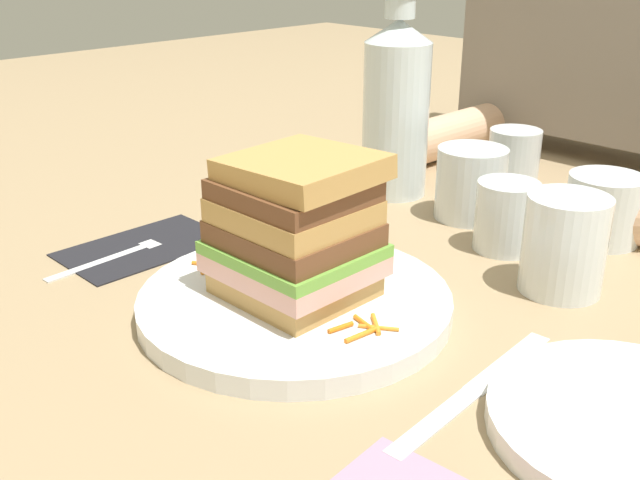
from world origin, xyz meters
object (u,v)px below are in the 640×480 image
(knife, at_px, (471,392))
(empty_tumbler_0, at_px, (604,209))
(sandwich, at_px, (295,229))
(juice_glass, at_px, (563,251))
(empty_tumbler_1, at_px, (506,216))
(side_plate, at_px, (635,424))
(main_plate, at_px, (295,302))
(empty_tumbler_2, at_px, (513,164))
(napkin_dark, at_px, (144,246))
(empty_tumbler_3, at_px, (471,183))
(fork, at_px, (125,250))
(water_bottle, at_px, (396,105))

(knife, xyz_separation_m, empty_tumbler_0, (-0.07, 0.33, 0.03))
(sandwich, relative_size, knife, 0.61)
(juice_glass, height_order, empty_tumbler_1, juice_glass)
(empty_tumbler_1, height_order, side_plate, empty_tumbler_1)
(knife, height_order, empty_tumbler_1, empty_tumbler_1)
(main_plate, xyz_separation_m, empty_tumbler_0, (0.11, 0.34, 0.03))
(juice_glass, height_order, empty_tumbler_2, juice_glass)
(empty_tumbler_2, bearing_deg, knife, -61.20)
(juice_glass, bearing_deg, empty_tumbler_0, 101.92)
(knife, bearing_deg, juice_glass, 101.69)
(sandwich, height_order, juice_glass, sandwich)
(sandwich, relative_size, napkin_dark, 0.76)
(sandwich, xyz_separation_m, juice_glass, (0.14, 0.20, -0.04))
(sandwich, height_order, empty_tumbler_3, sandwich)
(empty_tumbler_1, relative_size, empty_tumbler_2, 0.86)
(sandwich, bearing_deg, fork, -169.23)
(main_plate, height_order, knife, main_plate)
(fork, height_order, empty_tumbler_3, empty_tumbler_3)
(napkin_dark, distance_m, fork, 0.02)
(juice_glass, bearing_deg, water_bottle, 160.56)
(juice_glass, bearing_deg, empty_tumbler_3, 150.05)
(juice_glass, xyz_separation_m, side_plate, (0.14, -0.16, -0.03))
(sandwich, xyz_separation_m, knife, (0.18, 0.00, -0.07))
(empty_tumbler_0, relative_size, empty_tumbler_3, 0.96)
(sandwich, relative_size, empty_tumbler_2, 1.47)
(sandwich, distance_m, water_bottle, 0.33)
(water_bottle, bearing_deg, empty_tumbler_0, 8.49)
(knife, xyz_separation_m, empty_tumbler_3, (-0.21, 0.29, 0.04))
(empty_tumbler_0, bearing_deg, knife, -78.22)
(water_bottle, relative_size, side_plate, 1.31)
(juice_glass, height_order, side_plate, juice_glass)
(sandwich, relative_size, juice_glass, 1.37)
(main_plate, xyz_separation_m, empty_tumbler_2, (-0.03, 0.39, 0.03))
(empty_tumbler_3, relative_size, side_plate, 0.43)
(main_plate, relative_size, empty_tumbler_3, 3.31)
(empty_tumbler_0, height_order, empty_tumbler_3, empty_tumbler_3)
(empty_tumbler_1, xyz_separation_m, empty_tumbler_2, (-0.08, 0.15, 0.01))
(empty_tumbler_1, xyz_separation_m, empty_tumbler_3, (-0.08, 0.05, 0.00))
(empty_tumbler_0, bearing_deg, juice_glass, -78.08)
(juice_glass, distance_m, empty_tumbler_0, 0.14)
(knife, bearing_deg, empty_tumbler_3, 125.46)
(napkin_dark, bearing_deg, empty_tumbler_3, 59.59)
(water_bottle, xyz_separation_m, side_plate, (0.42, -0.26, -0.10))
(knife, xyz_separation_m, juice_glass, (-0.04, 0.19, 0.04))
(sandwich, bearing_deg, empty_tumbler_1, 78.59)
(knife, relative_size, empty_tumbler_0, 2.58)
(fork, bearing_deg, napkin_dark, 93.22)
(water_bottle, bearing_deg, fork, -101.10)
(main_plate, bearing_deg, water_bottle, 115.75)
(empty_tumbler_0, relative_size, side_plate, 0.41)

